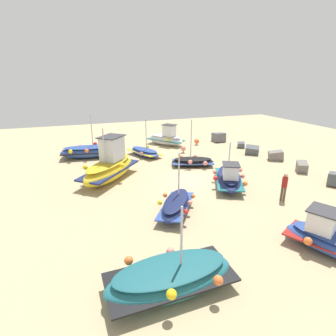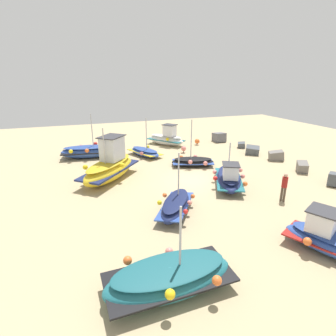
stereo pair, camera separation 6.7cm
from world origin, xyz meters
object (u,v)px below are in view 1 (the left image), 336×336
person_walking (284,185)px  mooring_buoy_0 (183,149)px  fishing_boat_2 (88,151)px  fishing_boat_6 (229,178)px  fishing_boat_8 (166,138)px  fishing_boat_4 (176,205)px  fishing_boat_3 (193,162)px  fishing_boat_5 (171,277)px  fishing_boat_0 (110,166)px  mooring_buoy_1 (197,141)px  fishing_boat_1 (145,152)px

person_walking → mooring_buoy_0: 11.91m
fishing_boat_2 → mooring_buoy_0: size_ratio=7.41×
fishing_boat_6 → fishing_boat_8: fishing_boat_6 is taller
person_walking → fishing_boat_4: bearing=-43.2°
fishing_boat_2 → fishing_boat_3: size_ratio=1.28×
fishing_boat_3 → fishing_boat_8: size_ratio=0.92×
fishing_boat_5 → person_walking: 9.77m
fishing_boat_8 → mooring_buoy_0: (3.47, 0.52, -0.32)m
fishing_boat_0 → person_walking: 11.55m
fishing_boat_8 → mooring_buoy_1: size_ratio=6.38×
fishing_boat_0 → fishing_boat_8: 10.88m
fishing_boat_2 → mooring_buoy_0: 8.94m
fishing_boat_3 → fishing_boat_5: size_ratio=0.83×
fishing_boat_1 → fishing_boat_8: fishing_boat_1 is taller
fishing_boat_6 → mooring_buoy_0: bearing=-155.2°
fishing_boat_2 → person_walking: bearing=134.6°
mooring_buoy_0 → mooring_buoy_1: 3.56m
fishing_boat_4 → fishing_boat_5: 5.57m
fishing_boat_2 → fishing_boat_0: bearing=107.3°
fishing_boat_5 → fishing_boat_6: fishing_boat_5 is taller
fishing_boat_1 → fishing_boat_4: size_ratio=1.03×
person_walking → mooring_buoy_1: (-14.23, 1.26, -0.64)m
fishing_boat_5 → mooring_buoy_0: (-16.10, 7.41, -0.12)m
fishing_boat_4 → person_walking: 6.60m
fishing_boat_5 → mooring_buoy_0: 17.73m
fishing_boat_4 → fishing_boat_3: bearing=-176.6°
fishing_boat_1 → fishing_boat_2: size_ratio=0.79×
fishing_boat_8 → person_walking: fishing_boat_8 is taller
fishing_boat_0 → fishing_boat_5: size_ratio=1.14×
fishing_boat_3 → mooring_buoy_0: size_ratio=5.79×
fishing_boat_2 → mooring_buoy_1: (-0.89, 11.42, -0.20)m
fishing_boat_8 → mooring_buoy_0: fishing_boat_8 is taller
fishing_boat_6 → fishing_boat_4: bearing=-36.5°
fishing_boat_5 → person_walking: bearing=-155.1°
person_walking → fishing_boat_2: bearing=-88.7°
fishing_boat_8 → mooring_buoy_1: 3.32m
fishing_boat_8 → mooring_buoy_0: bearing=-28.8°
fishing_boat_3 → fishing_boat_4: 8.26m
fishing_boat_2 → fishing_boat_5: bearing=101.9°
mooring_buoy_0 → fishing_boat_8: bearing=-171.5°
fishing_boat_6 → fishing_boat_8: bearing=-152.0°
fishing_boat_2 → person_walking: (13.34, 10.16, 0.43)m
fishing_boat_5 → mooring_buoy_0: size_ratio=7.01×
person_walking → mooring_buoy_0: size_ratio=2.65×
fishing_boat_1 → fishing_boat_3: (4.21, 2.94, -0.00)m
fishing_boat_5 → fishing_boat_6: 10.21m
fishing_boat_4 → mooring_buoy_1: fishing_boat_4 is taller
person_walking → mooring_buoy_1: 14.30m
fishing_boat_6 → person_walking: size_ratio=2.63×
fishing_boat_2 → fishing_boat_6: (10.20, 8.40, -0.00)m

